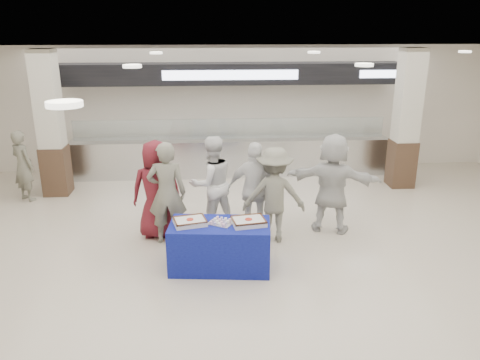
{
  "coord_description": "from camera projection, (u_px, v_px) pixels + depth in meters",
  "views": [
    {
      "loc": [
        -0.56,
        -6.15,
        3.66
      ],
      "look_at": [
        -0.02,
        1.6,
        1.09
      ],
      "focal_mm": 35.0,
      "sensor_mm": 36.0,
      "label": 1
    }
  ],
  "objects": [
    {
      "name": "ground",
      "position": [
        249.0,
        282.0,
        7.01
      ],
      "size": [
        14.0,
        14.0,
        0.0
      ],
      "primitive_type": "plane",
      "color": "beige",
      "rests_on": "ground"
    },
    {
      "name": "serving_line",
      "position": [
        230.0,
        130.0,
        11.76
      ],
      "size": [
        8.7,
        0.85,
        2.8
      ],
      "color": "silver",
      "rests_on": "ground"
    },
    {
      "name": "column_left",
      "position": [
        51.0,
        128.0,
        10.24
      ],
      "size": [
        0.55,
        0.55,
        3.2
      ],
      "color": "#3C281B",
      "rests_on": "ground"
    },
    {
      "name": "column_right",
      "position": [
        406.0,
        123.0,
        10.77
      ],
      "size": [
        0.55,
        0.55,
        3.2
      ],
      "color": "#3C281B",
      "rests_on": "ground"
    },
    {
      "name": "display_table",
      "position": [
        220.0,
        246.0,
        7.33
      ],
      "size": [
        1.62,
        0.94,
        0.75
      ],
      "primitive_type": "cube",
      "rotation": [
        0.0,
        0.0,
        -0.1
      ],
      "color": "navy",
      "rests_on": "ground"
    },
    {
      "name": "sheet_cake_left",
      "position": [
        190.0,
        221.0,
        7.18
      ],
      "size": [
        0.55,
        0.47,
        0.1
      ],
      "color": "white",
      "rests_on": "display_table"
    },
    {
      "name": "sheet_cake_right",
      "position": [
        249.0,
        221.0,
        7.18
      ],
      "size": [
        0.55,
        0.46,
        0.1
      ],
      "color": "white",
      "rests_on": "display_table"
    },
    {
      "name": "cupcake_tray",
      "position": [
        220.0,
        222.0,
        7.21
      ],
      "size": [
        0.45,
        0.41,
        0.06
      ],
      "color": "#B8B7BC",
      "rests_on": "display_table"
    },
    {
      "name": "civilian_maroon",
      "position": [
        156.0,
        190.0,
        8.29
      ],
      "size": [
        0.88,
        0.59,
        1.78
      ],
      "primitive_type": "imported",
      "rotation": [
        0.0,
        0.0,
        3.16
      ],
      "color": "maroon",
      "rests_on": "ground"
    },
    {
      "name": "soldier_a",
      "position": [
        167.0,
        193.0,
        8.04
      ],
      "size": [
        0.67,
        0.45,
        1.83
      ],
      "primitive_type": "imported",
      "rotation": [
        0.0,
        0.0,
        3.12
      ],
      "color": "slate",
      "rests_on": "ground"
    },
    {
      "name": "chef_tall",
      "position": [
        212.0,
        183.0,
        8.61
      ],
      "size": [
        1.06,
        0.97,
        1.78
      ],
      "primitive_type": "imported",
      "rotation": [
        0.0,
        0.0,
        3.56
      ],
      "color": "white",
      "rests_on": "ground"
    },
    {
      "name": "chef_short",
      "position": [
        255.0,
        190.0,
        8.32
      ],
      "size": [
        1.1,
        0.7,
        1.74
      ],
      "primitive_type": "imported",
      "rotation": [
        0.0,
        0.0,
        2.85
      ],
      "color": "white",
      "rests_on": "ground"
    },
    {
      "name": "soldier_b",
      "position": [
        274.0,
        195.0,
        8.14
      ],
      "size": [
        1.15,
        0.73,
        1.7
      ],
      "primitive_type": "imported",
      "rotation": [
        0.0,
        0.0,
        3.05
      ],
      "color": "slate",
      "rests_on": "ground"
    },
    {
      "name": "civilian_white",
      "position": [
        332.0,
        183.0,
        8.5
      ],
      "size": [
        1.81,
        1.08,
        1.86
      ],
      "primitive_type": "imported",
      "rotation": [
        0.0,
        0.0,
        2.81
      ],
      "color": "silver",
      "rests_on": "ground"
    },
    {
      "name": "soldier_bg",
      "position": [
        23.0,
        166.0,
        10.08
      ],
      "size": [
        0.68,
        0.63,
        1.56
      ],
      "primitive_type": "imported",
      "rotation": [
        0.0,
        0.0,
        2.52
      ],
      "color": "slate",
      "rests_on": "ground"
    }
  ]
}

